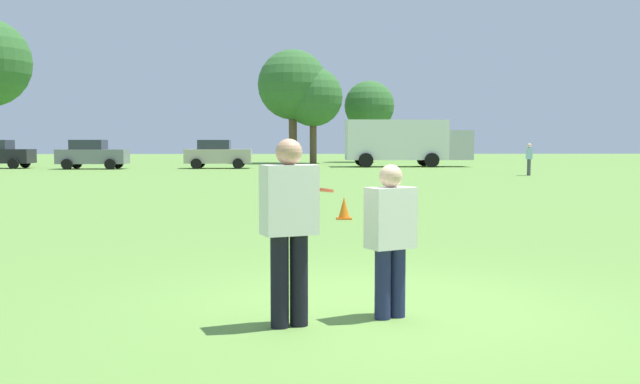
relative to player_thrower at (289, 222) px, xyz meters
name	(u,v)px	position (x,y,z in m)	size (l,w,h in m)	color
ground_plane	(385,307)	(0.95, 0.70, -0.94)	(192.23, 192.23, 0.00)	#608C3D
player_thrower	(289,222)	(0.00, 0.00, 0.00)	(0.54, 0.42, 1.67)	black
player_defender	(390,233)	(0.94, 0.27, -0.14)	(0.50, 0.42, 1.44)	#1E234C
frisbee	(319,190)	(0.27, 0.09, 0.28)	(0.27, 0.27, 0.08)	#E54C33
traffic_cone	(344,208)	(1.13, 8.72, -0.71)	(0.32, 0.32, 0.48)	#D8590C
parked_car_center	(92,154)	(-12.55, 37.93, -0.02)	(4.22, 2.25, 1.82)	slate
parked_car_mid_right	(218,154)	(-4.80, 38.66, -0.02)	(4.22, 2.25, 1.82)	#B7AD99
box_truck	(405,141)	(7.69, 41.26, 0.81)	(8.52, 3.07, 3.18)	white
bystander_far_jogger	(529,157)	(11.86, 28.33, -0.03)	(0.32, 0.48, 1.61)	#4C4C51
tree_west_maple	(293,85)	(0.02, 49.56, 5.26)	(5.55, 5.55, 9.02)	brown
tree_center_elm	(313,97)	(1.63, 49.35, 4.30)	(4.69, 4.69, 7.62)	brown
tree_east_birch	(369,106)	(6.49, 52.78, 3.78)	(4.23, 4.23, 6.87)	brown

